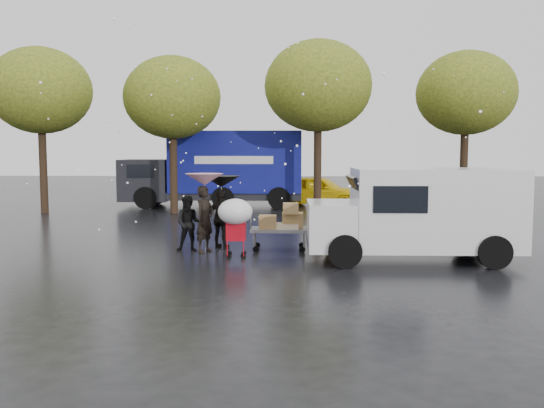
{
  "coord_description": "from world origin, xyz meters",
  "views": [
    {
      "loc": [
        1.29,
        -13.88,
        2.63
      ],
      "look_at": [
        0.87,
        1.0,
        1.24
      ],
      "focal_mm": 38.0,
      "sensor_mm": 36.0,
      "label": 1
    }
  ],
  "objects_px": {
    "person_pink": "(205,219)",
    "blue_truck": "(218,169)",
    "white_van": "(418,212)",
    "yellow_taxi": "(319,191)",
    "shopping_cart": "(235,215)",
    "vendor_cart": "(282,223)",
    "person_black": "(222,219)"
  },
  "relations": [
    {
      "from": "vendor_cart",
      "to": "blue_truck",
      "type": "height_order",
      "value": "blue_truck"
    },
    {
      "from": "yellow_taxi",
      "to": "white_van",
      "type": "bearing_deg",
      "value": -155.86
    },
    {
      "from": "person_pink",
      "to": "white_van",
      "type": "distance_m",
      "value": 5.35
    },
    {
      "from": "white_van",
      "to": "yellow_taxi",
      "type": "xyz_separation_m",
      "value": [
        -1.63,
        13.47,
        -0.43
      ]
    },
    {
      "from": "white_van",
      "to": "person_pink",
      "type": "bearing_deg",
      "value": 168.9
    },
    {
      "from": "shopping_cart",
      "to": "yellow_taxi",
      "type": "xyz_separation_m",
      "value": [
        2.74,
        13.31,
        -0.33
      ]
    },
    {
      "from": "person_pink",
      "to": "vendor_cart",
      "type": "bearing_deg",
      "value": -52.9
    },
    {
      "from": "person_pink",
      "to": "shopping_cart",
      "type": "height_order",
      "value": "person_pink"
    },
    {
      "from": "vendor_cart",
      "to": "yellow_taxi",
      "type": "relative_size",
      "value": 0.36
    },
    {
      "from": "white_van",
      "to": "yellow_taxi",
      "type": "bearing_deg",
      "value": 96.92
    },
    {
      "from": "person_black",
      "to": "vendor_cart",
      "type": "distance_m",
      "value": 1.65
    },
    {
      "from": "person_pink",
      "to": "shopping_cart",
      "type": "bearing_deg",
      "value": -105.35
    },
    {
      "from": "person_black",
      "to": "shopping_cart",
      "type": "height_order",
      "value": "person_black"
    },
    {
      "from": "blue_truck",
      "to": "vendor_cart",
      "type": "bearing_deg",
      "value": -75.22
    },
    {
      "from": "person_pink",
      "to": "person_black",
      "type": "relative_size",
      "value": 1.08
    },
    {
      "from": "person_pink",
      "to": "blue_truck",
      "type": "bearing_deg",
      "value": 34.69
    },
    {
      "from": "person_black",
      "to": "person_pink",
      "type": "bearing_deg",
      "value": 74.17
    },
    {
      "from": "person_pink",
      "to": "blue_truck",
      "type": "distance_m",
      "value": 12.11
    },
    {
      "from": "shopping_cart",
      "to": "yellow_taxi",
      "type": "distance_m",
      "value": 13.59
    },
    {
      "from": "white_van",
      "to": "blue_truck",
      "type": "distance_m",
      "value": 14.53
    },
    {
      "from": "person_pink",
      "to": "vendor_cart",
      "type": "relative_size",
      "value": 1.13
    },
    {
      "from": "vendor_cart",
      "to": "white_van",
      "type": "bearing_deg",
      "value": -21.83
    },
    {
      "from": "vendor_cart",
      "to": "yellow_taxi",
      "type": "bearing_deg",
      "value": 82.5
    },
    {
      "from": "vendor_cart",
      "to": "blue_truck",
      "type": "xyz_separation_m",
      "value": [
        -3.1,
        11.76,
        1.03
      ]
    },
    {
      "from": "person_black",
      "to": "blue_truck",
      "type": "xyz_separation_m",
      "value": [
        -1.47,
        11.5,
        0.96
      ]
    },
    {
      "from": "person_black",
      "to": "white_van",
      "type": "distance_m",
      "value": 5.12
    },
    {
      "from": "shopping_cart",
      "to": "blue_truck",
      "type": "height_order",
      "value": "blue_truck"
    },
    {
      "from": "shopping_cart",
      "to": "blue_truck",
      "type": "relative_size",
      "value": 0.18
    },
    {
      "from": "white_van",
      "to": "yellow_taxi",
      "type": "distance_m",
      "value": 13.57
    },
    {
      "from": "shopping_cart",
      "to": "blue_truck",
      "type": "distance_m",
      "value": 13.06
    },
    {
      "from": "person_black",
      "to": "vendor_cart",
      "type": "xyz_separation_m",
      "value": [
        1.63,
        -0.25,
        -0.07
      ]
    },
    {
      "from": "shopping_cart",
      "to": "blue_truck",
      "type": "xyz_separation_m",
      "value": [
        -1.97,
        12.89,
        0.69
      ]
    }
  ]
}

